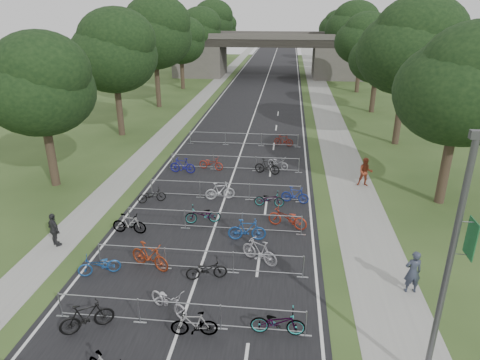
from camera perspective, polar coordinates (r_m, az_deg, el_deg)
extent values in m
cube|color=black|center=(59.87, 2.91, 11.53)|extent=(11.00, 140.00, 0.01)
cube|color=gray|center=(59.92, 10.72, 11.20)|extent=(3.00, 140.00, 0.01)
cube|color=gray|center=(60.79, -4.31, 11.66)|extent=(2.00, 140.00, 0.01)
cube|color=silver|center=(59.87, 2.91, 11.53)|extent=(0.12, 140.00, 0.00)
cube|color=#4E4B46|center=(75.75, -5.32, 15.62)|extent=(8.00, 8.00, 5.00)
cube|color=#4E4B46|center=(74.64, 12.90, 15.08)|extent=(8.00, 8.00, 5.00)
cube|color=black|center=(74.02, 3.80, 17.92)|extent=(30.00, 8.00, 1.20)
cube|color=#4E4B46|center=(70.17, 3.65, 18.51)|extent=(30.00, 0.40, 0.90)
cube|color=#4E4B46|center=(77.74, 3.97, 18.86)|extent=(30.00, 0.40, 0.90)
cylinder|color=#4C4C51|center=(13.65, 25.86, -11.33)|extent=(0.18, 0.18, 8.00)
cube|color=#4C4C51|center=(12.06, 29.08, 5.31)|extent=(0.35, 0.18, 0.22)
cube|color=#18572B|center=(13.23, 28.44, -6.89)|extent=(0.03, 0.65, 1.10)
cylinder|color=#33261C|center=(30.34, -23.88, 3.11)|extent=(0.56, 0.56, 4.20)
ellipsoid|color=black|center=(29.39, -25.13, 10.71)|extent=(6.72, 6.72, 5.51)
sphere|color=black|center=(28.47, -25.02, 13.18)|extent=(5.38, 5.38, 5.38)
sphere|color=black|center=(30.22, -25.22, 9.31)|extent=(4.37, 4.37, 4.37)
cylinder|color=#33261C|center=(27.87, 25.70, 1.52)|extent=(0.56, 0.56, 4.48)
ellipsoid|color=black|center=(26.81, 27.26, 10.33)|extent=(7.17, 7.17, 5.88)
sphere|color=black|center=(27.26, 25.60, 8.83)|extent=(4.66, 4.66, 4.66)
cylinder|color=#33261C|center=(40.66, -15.78, 9.04)|extent=(0.56, 0.56, 4.72)
ellipsoid|color=black|center=(39.93, -16.48, 15.51)|extent=(7.56, 7.56, 6.20)
sphere|color=black|center=(39.12, -16.16, 17.66)|extent=(6.05, 6.05, 6.05)
sphere|color=black|center=(40.69, -16.74, 14.25)|extent=(4.91, 4.91, 4.91)
cylinder|color=#33261C|center=(38.84, 20.44, 8.19)|extent=(0.56, 0.56, 5.11)
ellipsoid|color=black|center=(38.06, 21.47, 15.50)|extent=(8.18, 8.18, 6.70)
sphere|color=black|center=(37.62, 22.94, 17.75)|extent=(6.54, 6.54, 6.54)
sphere|color=black|center=(38.53, 20.34, 14.17)|extent=(5.31, 5.31, 5.31)
cylinder|color=#33261C|center=(51.72, -10.92, 12.43)|extent=(0.56, 0.56, 5.25)
ellipsoid|color=black|center=(51.13, -11.36, 18.12)|extent=(8.40, 8.40, 6.89)
sphere|color=black|center=(50.40, -10.99, 20.01)|extent=(6.72, 6.72, 6.72)
sphere|color=black|center=(51.84, -11.65, 16.98)|extent=(5.46, 5.46, 5.46)
cylinder|color=#33261C|center=(50.45, 17.35, 10.79)|extent=(0.56, 0.56, 3.85)
ellipsoid|color=black|center=(49.91, 17.85, 15.03)|extent=(6.16, 6.16, 5.05)
sphere|color=black|center=(49.42, 18.84, 16.30)|extent=(4.93, 4.93, 4.93)
sphere|color=black|center=(50.39, 17.07, 14.29)|extent=(4.00, 4.00, 4.00)
cylinder|color=#33261C|center=(63.22, -7.70, 13.86)|extent=(0.56, 0.56, 4.20)
ellipsoid|color=black|center=(62.77, -7.90, 17.58)|extent=(6.72, 6.72, 5.51)
sphere|color=black|center=(62.06, -7.51, 18.79)|extent=(5.38, 5.38, 5.38)
sphere|color=black|center=(63.45, -8.20, 16.85)|extent=(4.37, 4.37, 4.37)
cylinder|color=#33261C|center=(62.07, 15.48, 13.26)|extent=(0.56, 0.56, 4.48)
ellipsoid|color=black|center=(61.61, 15.91, 17.29)|extent=(7.17, 7.17, 5.88)
sphere|color=black|center=(61.12, 16.71, 18.53)|extent=(5.73, 5.73, 5.73)
sphere|color=black|center=(62.10, 15.28, 16.55)|extent=(4.66, 4.66, 4.66)
cylinder|color=#33261C|center=(74.79, -5.47, 15.42)|extent=(0.56, 0.56, 4.72)
ellipsoid|color=black|center=(74.40, -5.61, 18.97)|extent=(7.56, 7.56, 6.20)
sphere|color=black|center=(73.72, -5.25, 20.13)|extent=(6.05, 6.05, 6.05)
sphere|color=black|center=(75.05, -5.89, 18.26)|extent=(4.91, 4.91, 4.91)
cylinder|color=#33261C|center=(73.82, 14.18, 14.94)|extent=(0.56, 0.56, 5.11)
ellipsoid|color=black|center=(73.41, 14.56, 18.81)|extent=(8.18, 8.18, 6.70)
sphere|color=black|center=(72.94, 15.24, 20.02)|extent=(6.54, 6.54, 6.54)
sphere|color=black|center=(73.90, 14.03, 18.08)|extent=(5.31, 5.31, 5.31)
cylinder|color=#33261C|center=(86.48, -3.82, 16.55)|extent=(0.56, 0.56, 5.25)
ellipsoid|color=black|center=(86.14, -3.91, 19.96)|extent=(8.40, 8.40, 6.89)
sphere|color=black|center=(85.49, -3.58, 21.08)|extent=(6.72, 6.72, 6.72)
sphere|color=black|center=(86.76, -4.18, 19.27)|extent=(5.46, 5.46, 5.46)
cylinder|color=#33261C|center=(85.73, 13.17, 15.53)|extent=(0.56, 0.56, 3.85)
ellipsoid|color=black|center=(85.41, 13.40, 18.03)|extent=(6.16, 6.16, 5.05)
sphere|color=black|center=(84.92, 13.94, 18.80)|extent=(4.93, 4.93, 4.93)
sphere|color=black|center=(85.91, 12.97, 17.57)|extent=(4.00, 4.00, 4.00)
cylinder|color=#33261C|center=(98.32, -2.55, 16.94)|extent=(0.56, 0.56, 4.20)
ellipsoid|color=black|center=(98.03, -2.59, 19.34)|extent=(6.72, 6.72, 5.51)
sphere|color=black|center=(97.39, -2.28, 20.12)|extent=(5.38, 5.38, 5.38)
sphere|color=black|center=(98.64, -2.84, 18.86)|extent=(4.37, 4.37, 4.37)
cylinder|color=#33261C|center=(97.58, 12.45, 16.52)|extent=(0.56, 0.56, 4.48)
ellipsoid|color=black|center=(97.28, 12.67, 19.08)|extent=(7.17, 7.17, 5.88)
sphere|color=black|center=(96.79, 13.15, 19.88)|extent=(5.73, 5.73, 5.73)
sphere|color=black|center=(97.78, 12.29, 18.60)|extent=(4.66, 4.66, 4.66)
cylinder|color=#9EA1A6|center=(16.27, -8.19, -15.91)|extent=(9.20, 0.04, 0.04)
cylinder|color=#9EA1A6|center=(16.82, -8.03, -18.25)|extent=(9.20, 0.04, 0.04)
cylinder|color=#9EA1A6|center=(18.16, -22.83, -15.10)|extent=(0.05, 0.05, 1.10)
cube|color=#9EA1A6|center=(18.47, -22.57, -16.43)|extent=(0.50, 0.08, 0.03)
cylinder|color=#9EA1A6|center=(16.99, -13.33, -16.62)|extent=(0.05, 0.05, 1.10)
cube|color=#9EA1A6|center=(17.32, -13.17, -18.00)|extent=(0.50, 0.08, 0.03)
cylinder|color=#9EA1A6|center=(16.32, -2.61, -17.80)|extent=(0.05, 0.05, 1.10)
cube|color=#9EA1A6|center=(16.67, -2.58, -19.21)|extent=(0.50, 0.08, 0.03)
cylinder|color=#9EA1A6|center=(16.21, 8.75, -18.41)|extent=(0.05, 0.05, 1.10)
cube|color=#9EA1A6|center=(16.56, 8.64, -19.82)|extent=(0.50, 0.08, 0.03)
cylinder|color=#9EA1A6|center=(19.15, -5.55, -9.35)|extent=(9.20, 0.04, 0.04)
cylinder|color=#9EA1A6|center=(19.61, -5.45, -11.52)|extent=(9.20, 0.04, 0.04)
cylinder|color=#9EA1A6|center=(20.77, -18.19, -9.36)|extent=(0.05, 0.05, 1.10)
cube|color=#9EA1A6|center=(21.05, -18.01, -10.61)|extent=(0.50, 0.08, 0.03)
cylinder|color=#9EA1A6|center=(19.76, -9.92, -10.23)|extent=(0.05, 0.05, 1.10)
cube|color=#9EA1A6|center=(20.05, -9.82, -11.52)|extent=(0.50, 0.08, 0.03)
cylinder|color=#9EA1A6|center=(19.18, -0.92, -10.93)|extent=(0.05, 0.05, 1.10)
cube|color=#9EA1A6|center=(19.48, -0.91, -12.25)|extent=(0.50, 0.08, 0.03)
cylinder|color=#9EA1A6|center=(19.09, 8.43, -11.39)|extent=(0.05, 0.05, 1.10)
cube|color=#9EA1A6|center=(19.39, 8.34, -12.70)|extent=(0.50, 0.08, 0.03)
cylinder|color=#9EA1A6|center=(22.41, -3.59, -4.32)|extent=(9.20, 0.04, 0.04)
cylinder|color=#9EA1A6|center=(22.81, -3.54, -6.27)|extent=(9.20, 0.04, 0.04)
cylinder|color=#9EA1A6|center=(23.81, -14.57, -4.71)|extent=(0.05, 0.05, 1.10)
cube|color=#9EA1A6|center=(24.05, -14.45, -5.85)|extent=(0.50, 0.08, 0.03)
cylinder|color=#9EA1A6|center=(22.93, -7.35, -5.21)|extent=(0.05, 0.05, 1.10)
cube|color=#9EA1A6|center=(23.18, -7.29, -6.39)|extent=(0.50, 0.08, 0.03)
cylinder|color=#9EA1A6|center=(22.44, 0.32, -5.66)|extent=(0.05, 0.05, 1.10)
cube|color=#9EA1A6|center=(22.69, 0.32, -6.86)|extent=(0.50, 0.08, 0.03)
cylinder|color=#9EA1A6|center=(22.36, 8.20, -6.02)|extent=(0.05, 0.05, 1.10)
cube|color=#9EA1A6|center=(22.62, 8.12, -7.21)|extent=(0.50, 0.08, 0.03)
cylinder|color=#9EA1A6|center=(26.00, -2.09, -0.41)|extent=(9.20, 0.04, 0.04)
cylinder|color=#9EA1A6|center=(26.35, -2.07, -2.16)|extent=(9.20, 0.04, 0.04)
cylinder|color=#9EA1A6|center=(27.22, -11.71, -0.96)|extent=(0.05, 0.05, 1.10)
cube|color=#9EA1A6|center=(27.43, -11.62, -1.98)|extent=(0.50, 0.08, 0.03)
cylinder|color=#9EA1A6|center=(26.45, -5.37, -1.27)|extent=(0.05, 0.05, 1.10)
cube|color=#9EA1A6|center=(26.67, -5.33, -2.32)|extent=(0.50, 0.08, 0.03)
cylinder|color=#9EA1A6|center=(26.03, 1.26, -1.57)|extent=(0.05, 0.05, 1.10)
cube|color=#9EA1A6|center=(26.25, 1.25, -2.64)|extent=(0.50, 0.08, 0.03)
cylinder|color=#9EA1A6|center=(25.96, 8.02, -1.86)|extent=(0.05, 0.05, 1.10)
cube|color=#9EA1A6|center=(26.18, 7.96, -2.93)|extent=(0.50, 0.08, 0.03)
cylinder|color=#9EA1A6|center=(30.63, -0.73, 3.16)|extent=(9.20, 0.04, 0.04)
cylinder|color=#9EA1A6|center=(30.93, -0.72, 1.64)|extent=(9.20, 0.04, 0.04)
cylinder|color=#9EA1A6|center=(31.67, -9.02, 2.57)|extent=(0.05, 0.05, 1.10)
cube|color=#9EA1A6|center=(31.85, -8.96, 1.66)|extent=(0.50, 0.08, 0.03)
cylinder|color=#9EA1A6|center=(31.02, -3.54, 2.39)|extent=(0.05, 0.05, 1.10)
cube|color=#9EA1A6|center=(31.20, -3.52, 1.46)|extent=(0.50, 0.08, 0.03)
cylinder|color=#9EA1A6|center=(30.66, 2.12, 2.17)|extent=(0.05, 0.05, 1.10)
cube|color=#9EA1A6|center=(30.84, 2.11, 1.24)|extent=(0.50, 0.08, 0.03)
cylinder|color=#9EA1A6|center=(30.60, 7.86, 1.93)|extent=(0.05, 0.05, 1.10)
cube|color=#9EA1A6|center=(30.79, 7.81, 1.00)|extent=(0.50, 0.08, 0.03)
cylinder|color=#9EA1A6|center=(36.32, 0.45, 6.23)|extent=(9.20, 0.04, 0.04)
cylinder|color=#9EA1A6|center=(36.57, 0.45, 4.92)|extent=(9.20, 0.04, 0.04)
cylinder|color=#9EA1A6|center=(37.20, -6.65, 5.66)|extent=(0.05, 0.05, 1.10)
cube|color=#9EA1A6|center=(37.36, -6.61, 4.88)|extent=(0.50, 0.08, 0.03)
cylinder|color=#9EA1A6|center=(36.64, -1.95, 5.54)|extent=(0.05, 0.05, 1.10)
cube|color=#9EA1A6|center=(36.80, -1.94, 4.75)|extent=(0.50, 0.08, 0.03)
cylinder|color=#9EA1A6|center=(36.34, 2.87, 5.39)|extent=(0.05, 0.05, 1.10)
cube|color=#9EA1A6|center=(36.50, 2.85, 4.58)|extent=(0.50, 0.08, 0.03)
cylinder|color=#9EA1A6|center=(36.29, 7.72, 5.19)|extent=(0.05, 0.05, 1.10)
cube|color=#9EA1A6|center=(36.45, 7.68, 4.38)|extent=(0.50, 0.08, 0.03)
imported|color=black|center=(17.18, -19.76, -16.81)|extent=(1.93, 1.51, 1.17)
imported|color=#B0AEB6|center=(17.29, -9.48, -15.63)|extent=(2.03, 1.62, 1.03)
imported|color=#9EA1A6|center=(16.17, -6.14, -18.56)|extent=(1.74, 0.66, 1.02)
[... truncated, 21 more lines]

